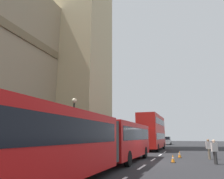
# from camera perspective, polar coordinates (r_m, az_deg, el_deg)

# --- Properties ---
(ground_plane) EXTENTS (160.00, 160.00, 0.00)m
(ground_plane) POSITION_cam_1_polar(r_m,az_deg,el_deg) (16.43, 10.23, -19.42)
(ground_plane) COLOR #262628
(lane_centre_marking) EXTENTS (29.80, 0.16, 0.01)m
(lane_centre_marking) POSITION_cam_1_polar(r_m,az_deg,el_deg) (14.03, 8.34, -20.60)
(lane_centre_marking) COLOR silver
(lane_centre_marking) RESTS_ON ground_plane
(articulated_bus) EXTENTS (18.73, 2.54, 2.90)m
(articulated_bus) POSITION_cam_1_polar(r_m,az_deg,el_deg) (12.27, -3.73, -13.65)
(articulated_bus) COLOR red
(articulated_bus) RESTS_ON ground_plane
(double_decker_bus) EXTENTS (10.46, 2.54, 4.90)m
(double_decker_bus) POSITION_cam_1_polar(r_m,az_deg,el_deg) (31.08, 11.16, -11.24)
(double_decker_bus) COLOR red
(double_decker_bus) RESTS_ON ground_plane
(sedan_lead) EXTENTS (4.40, 1.86, 1.85)m
(sedan_lead) POSITION_cam_1_polar(r_m,az_deg,el_deg) (52.47, 15.03, -13.62)
(sedan_lead) COLOR #B7B7BC
(sedan_lead) RESTS_ON ground_plane
(traffic_cone_west) EXTENTS (0.36, 0.36, 0.58)m
(traffic_cone_west) POSITION_cam_1_polar(r_m,az_deg,el_deg) (16.73, 16.63, -18.00)
(traffic_cone_west) COLOR black
(traffic_cone_west) RESTS_ON ground_plane
(traffic_cone_middle) EXTENTS (0.36, 0.36, 0.58)m
(traffic_cone_middle) POSITION_cam_1_polar(r_m,az_deg,el_deg) (20.63, 18.31, -16.84)
(traffic_cone_middle) COLOR black
(traffic_cone_middle) RESTS_ON ground_plane
(street_lamp) EXTENTS (0.44, 0.44, 5.27)m
(street_lamp) POSITION_cam_1_polar(r_m,az_deg,el_deg) (18.53, -10.73, -9.17)
(street_lamp) COLOR black
(street_lamp) RESTS_ON ground_plane
(pedestrian_near_cones) EXTENTS (0.35, 0.46, 1.69)m
(pedestrian_near_cones) POSITION_cam_1_polar(r_m,az_deg,el_deg) (16.77, 26.71, -15.01)
(pedestrian_near_cones) COLOR #333333
(pedestrian_near_cones) RESTS_ON ground_plane
(pedestrian_by_kerb) EXTENTS (0.36, 0.42, 1.69)m
(pedestrian_by_kerb) POSITION_cam_1_polar(r_m,az_deg,el_deg) (20.12, 25.37, -14.58)
(pedestrian_by_kerb) COLOR #726651
(pedestrian_by_kerb) RESTS_ON ground_plane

